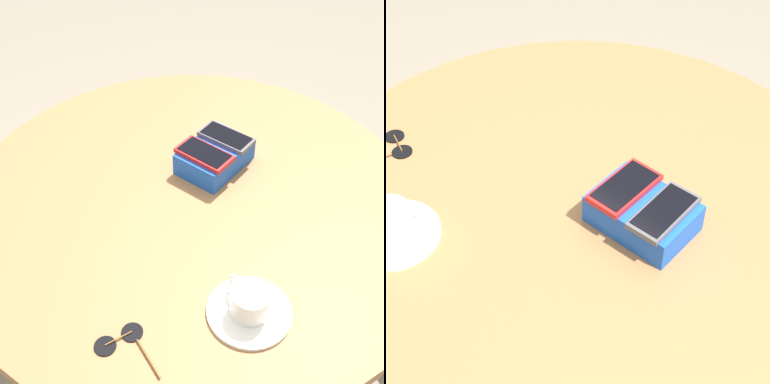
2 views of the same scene
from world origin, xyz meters
TOP-DOWN VIEW (x-y plane):
  - round_table at (0.00, 0.00)m, footprint 1.11×1.11m
  - phone_box at (-0.13, -0.04)m, footprint 0.18×0.13m
  - phone_gray at (-0.17, -0.03)m, footprint 0.07×0.14m
  - phone_red at (-0.08, -0.03)m, footprint 0.08×0.14m
  - saucer at (0.17, 0.29)m, footprint 0.17×0.17m
  - coffee_cup at (0.17, 0.29)m, footprint 0.08×0.10m
  - sunglasses at (0.37, 0.15)m, footprint 0.09×0.14m

SIDE VIEW (x-z plane):
  - round_table at x=0.00m, z-range 0.28..1.02m
  - sunglasses at x=0.37m, z-range 0.74..0.75m
  - saucer at x=0.17m, z-range 0.74..0.75m
  - phone_box at x=-0.13m, z-range 0.74..0.80m
  - coffee_cup at x=0.17m, z-range 0.75..0.81m
  - phone_gray at x=-0.17m, z-range 0.80..0.81m
  - phone_red at x=-0.08m, z-range 0.80..0.81m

